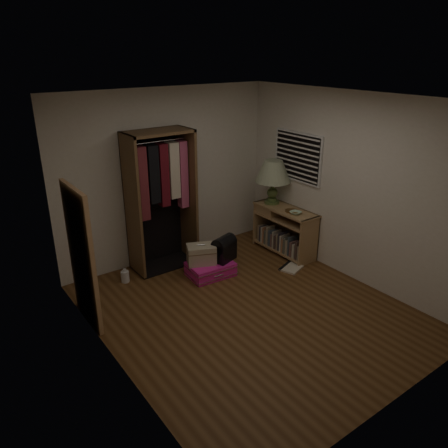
{
  "coord_description": "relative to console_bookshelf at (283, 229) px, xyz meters",
  "views": [
    {
      "loc": [
        -3.04,
        -3.64,
        3.1
      ],
      "look_at": [
        0.3,
        0.95,
        0.8
      ],
      "focal_mm": 35.0,
      "sensor_mm": 36.0,
      "label": 1
    }
  ],
  "objects": [
    {
      "name": "white_jug",
      "position": [
        -2.5,
        0.56,
        -0.31
      ],
      "size": [
        0.15,
        0.15,
        0.2
      ],
      "rotation": [
        0.0,
        0.0,
        -0.42
      ],
      "color": "silver",
      "rests_on": "ground"
    },
    {
      "name": "black_bag",
      "position": [
        -1.19,
        -0.03,
        0.0
      ],
      "size": [
        0.4,
        0.32,
        0.38
      ],
      "rotation": [
        0.0,
        0.0,
        0.31
      ],
      "color": "black",
      "rests_on": "pink_suitcase"
    },
    {
      "name": "console_bookshelf",
      "position": [
        0.0,
        0.0,
        0.0
      ],
      "size": [
        0.42,
        1.12,
        0.75
      ],
      "color": "#9F784D",
      "rests_on": "ground"
    },
    {
      "name": "ground",
      "position": [
        -1.54,
        -1.04,
        -0.39
      ],
      "size": [
        4.0,
        4.0,
        0.0
      ],
      "primitive_type": "plane",
      "color": "#533217",
      "rests_on": "ground"
    },
    {
      "name": "brass_tray",
      "position": [
        0.0,
        -0.19,
        0.36
      ],
      "size": [
        0.24,
        0.24,
        0.01
      ],
      "rotation": [
        0.0,
        0.0,
        0.03
      ],
      "color": "#9C6D3C",
      "rests_on": "console_bookshelf"
    },
    {
      "name": "floor_mirror",
      "position": [
        -3.24,
        -0.04,
        0.46
      ],
      "size": [
        0.06,
        0.8,
        1.7
      ],
      "color": "tan",
      "rests_on": "ground"
    },
    {
      "name": "open_wardrobe",
      "position": [
        -1.74,
        0.72,
        0.83
      ],
      "size": [
        1.03,
        0.5,
        2.05
      ],
      "color": "brown",
      "rests_on": "ground"
    },
    {
      "name": "room_walls",
      "position": [
        -1.46,
        -1.0,
        1.11
      ],
      "size": [
        3.52,
        4.02,
        2.6
      ],
      "color": "silver",
      "rests_on": "ground"
    },
    {
      "name": "pink_suitcase",
      "position": [
        -1.41,
        0.01,
        -0.29
      ],
      "size": [
        0.69,
        0.52,
        0.2
      ],
      "rotation": [
        0.0,
        0.0,
        -0.07
      ],
      "color": "#DA1A88",
      "rests_on": "ground"
    },
    {
      "name": "train_case",
      "position": [
        -1.51,
        0.08,
        -0.05
      ],
      "size": [
        0.49,
        0.42,
        0.3
      ],
      "rotation": [
        0.0,
        0.0,
        -0.41
      ],
      "color": "tan",
      "rests_on": "pink_suitcase"
    },
    {
      "name": "table_lamp",
      "position": [
        0.0,
        0.29,
        0.88
      ],
      "size": [
        0.73,
        0.73,
        0.71
      ],
      "rotation": [
        0.0,
        0.0,
        0.35
      ],
      "color": "#465C2C",
      "rests_on": "console_bookshelf"
    },
    {
      "name": "floor_book",
      "position": [
        -0.32,
        -0.53,
        -0.38
      ],
      "size": [
        0.4,
        0.36,
        0.03
      ],
      "rotation": [
        0.0,
        0.0,
        0.34
      ],
      "color": "beige",
      "rests_on": "ground"
    },
    {
      "name": "ceramic_bowl",
      "position": [
        -0.05,
        -0.31,
        0.38
      ],
      "size": [
        0.18,
        0.18,
        0.04
      ],
      "primitive_type": "imported",
      "rotation": [
        0.0,
        0.0,
        0.09
      ],
      "color": "#B6DABA",
      "rests_on": "console_bookshelf"
    }
  ]
}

